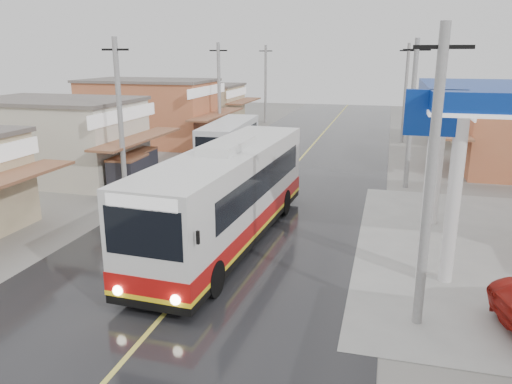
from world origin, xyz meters
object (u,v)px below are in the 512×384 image
(second_bus, at_px, (229,142))
(tricycle_near, at_px, (140,162))
(cyclist, at_px, (139,204))
(coach_bus, at_px, (229,195))
(tricycle_far, at_px, (128,171))

(second_bus, relative_size, tricycle_near, 3.68)
(cyclist, relative_size, tricycle_near, 0.92)
(cyclist, xyz_separation_m, tricycle_near, (-3.48, 6.76, 0.31))
(coach_bus, relative_size, cyclist, 6.07)
(tricycle_far, bearing_deg, second_bus, 65.39)
(coach_bus, height_order, cyclist, coach_bus)
(tricycle_near, bearing_deg, cyclist, -64.16)
(coach_bus, relative_size, tricycle_far, 5.25)
(cyclist, height_order, tricycle_far, cyclist)
(second_bus, xyz_separation_m, cyclist, (-0.38, -12.08, -0.81))
(tricycle_near, height_order, tricycle_far, tricycle_far)
(cyclist, relative_size, tricycle_far, 0.86)
(coach_bus, height_order, tricycle_near, coach_bus)
(tricycle_near, xyz_separation_m, tricycle_far, (0.65, -2.58, 0.06))
(second_bus, height_order, tricycle_near, second_bus)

